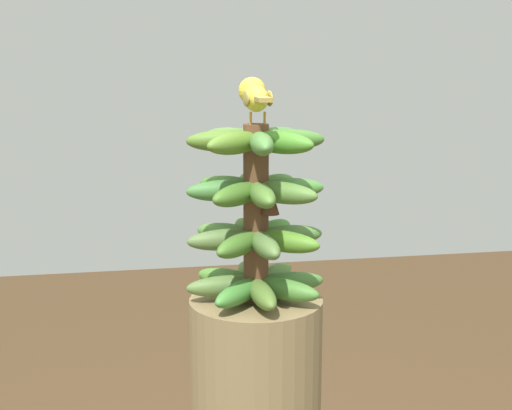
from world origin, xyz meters
name	(u,v)px	position (x,y,z in m)	size (l,w,h in m)	color
banana_bunch	(256,214)	(0.00, 0.00, 1.29)	(0.28, 0.28, 0.35)	brown
perched_bird	(256,96)	(0.00, 0.02, 1.51)	(0.06, 0.20, 0.09)	#C68933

